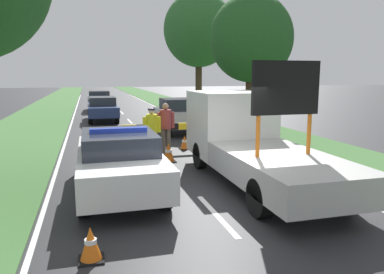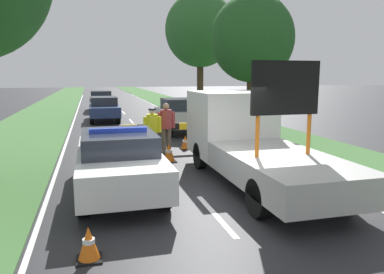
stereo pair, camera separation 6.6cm
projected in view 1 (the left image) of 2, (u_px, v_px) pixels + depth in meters
ground_plane at (207, 204)px, 8.04m from camera, size 160.00×160.00×0.00m
lane_markings at (127, 118)px, 23.90m from camera, size 6.77×58.85×0.01m
grass_verge_left at (41, 115)px, 25.60m from camera, size 4.10×120.00×0.03m
grass_verge_right at (195, 111)px, 28.49m from camera, size 4.10×120.00×0.03m
police_car at (119, 160)px, 8.80m from camera, size 1.86×4.72×1.55m
work_truck at (247, 138)px, 10.03m from camera, size 2.13×6.38×3.05m
road_barrier at (165, 128)px, 13.48m from camera, size 3.07×0.08×1.02m
police_officer at (152, 128)px, 12.42m from camera, size 0.60×0.38×1.68m
pedestrian_civilian at (166, 124)px, 13.11m from camera, size 0.64×0.40×1.77m
traffic_cone_near_police at (185, 142)px, 13.95m from camera, size 0.38×0.38×0.53m
traffic_cone_centre_front at (91, 244)px, 5.56m from camera, size 0.38×0.38×0.53m
traffic_cone_near_truck at (168, 152)px, 11.91m from camera, size 0.45×0.45×0.62m
queued_car_van_white at (178, 115)px, 18.07m from camera, size 1.80×3.97×1.63m
queued_car_hatch_blue at (102, 108)px, 22.45m from camera, size 1.70×4.51×1.46m
queued_car_suv_grey at (99, 100)px, 28.76m from camera, size 1.70×4.18×1.54m
roadside_tree_near_left at (251, 39)px, 16.27m from camera, size 3.62×3.62×6.21m
roadside_tree_mid_right at (199, 30)px, 23.21m from camera, size 4.37×4.37×7.80m
utility_pole at (260, 38)px, 17.97m from camera, size 1.20×0.20×8.74m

